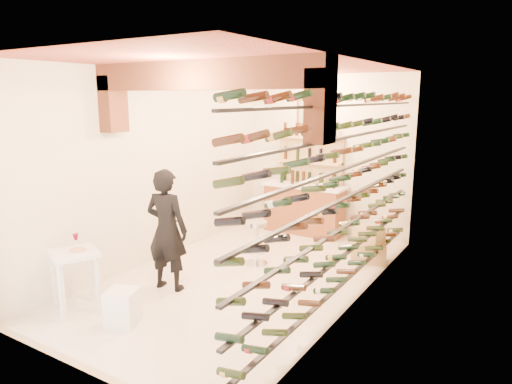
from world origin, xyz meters
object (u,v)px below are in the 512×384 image
back_counter (304,207)px  white_stool (122,307)px  person (167,230)px  tasting_table (75,262)px  wine_rack (342,190)px  crate_lower (368,252)px  chrome_barstool (256,240)px

back_counter → white_stool: 4.74m
white_stool → person: size_ratio=0.25×
person → tasting_table: bearing=56.4°
wine_rack → white_stool: (-1.99, -2.08, -1.33)m
wine_rack → crate_lower: (-0.13, 1.65, -1.38)m
wine_rack → white_stool: size_ratio=12.85×
tasting_table → white_stool: bearing=27.3°
back_counter → white_stool: back_counter is taller
wine_rack → tasting_table: wine_rack is taller
white_stool → chrome_barstool: 2.65m
person → crate_lower: (2.12, 2.61, -0.72)m
tasting_table → chrome_barstool: size_ratio=1.31×
wine_rack → person: wine_rack is taller
chrome_barstool → person: bearing=-111.2°
wine_rack → back_counter: (-1.83, 2.65, -1.02)m
tasting_table → person: person is taller
back_counter → white_stool: (-0.15, -4.73, -0.31)m
back_counter → crate_lower: back_counter is taller
white_stool → back_counter: bearing=88.1°
wine_rack → chrome_barstool: (-1.68, 0.54, -1.12)m
tasting_table → wine_rack: bearing=62.0°
back_counter → crate_lower: bearing=-30.3°
wine_rack → back_counter: wine_rack is taller
white_stool → chrome_barstool: size_ratio=0.59×
back_counter → white_stool: bearing=-91.9°
back_counter → tasting_table: bearing=-101.4°
wine_rack → tasting_table: (-2.79, -2.11, -0.89)m
white_stool → crate_lower: 4.17m
tasting_table → person: size_ratio=0.55×
back_counter → tasting_table: back_counter is taller
wine_rack → tasting_table: 3.61m
chrome_barstool → back_counter: bearing=94.2°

